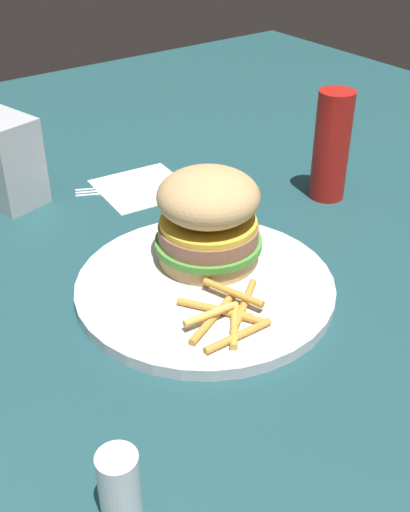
{
  "coord_description": "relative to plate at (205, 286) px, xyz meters",
  "views": [
    {
      "loc": [
        0.28,
        0.39,
        0.37
      ],
      "look_at": [
        -0.03,
        -0.02,
        0.04
      ],
      "focal_mm": 44.62,
      "sensor_mm": 36.0,
      "label": 1
    }
  ],
  "objects": [
    {
      "name": "ketchup_bottle",
      "position": [
        -0.25,
        -0.08,
        0.06
      ],
      "size": [
        0.04,
        0.04,
        0.14
      ],
      "primitive_type": "cylinder",
      "color": "#B21914",
      "rests_on": "ground_plane"
    },
    {
      "name": "sandwich",
      "position": [
        -0.03,
        -0.03,
        0.06
      ],
      "size": [
        0.11,
        0.11,
        0.1
      ],
      "color": "tan",
      "rests_on": "plate"
    },
    {
      "name": "salt_shaker",
      "position": [
        0.19,
        0.17,
        0.02
      ],
      "size": [
        0.03,
        0.03,
        0.06
      ],
      "primitive_type": "cylinder",
      "color": "white",
      "rests_on": "ground_plane"
    },
    {
      "name": "fork",
      "position": [
        -0.07,
        -0.23,
        -0.0
      ],
      "size": [
        0.16,
        0.09,
        0.0
      ],
      "color": "silver",
      "rests_on": "napkin"
    },
    {
      "name": "fries_pile",
      "position": [
        0.02,
        0.06,
        0.01
      ],
      "size": [
        0.11,
        0.09,
        0.01
      ],
      "color": "gold",
      "rests_on": "plate"
    },
    {
      "name": "ground_plane",
      "position": [
        0.03,
        0.02,
        -0.01
      ],
      "size": [
        1.6,
        1.6,
        0.0
      ],
      "primitive_type": "plane",
      "color": "#1E474C"
    },
    {
      "name": "napkin",
      "position": [
        -0.07,
        -0.23,
        -0.01
      ],
      "size": [
        0.12,
        0.12,
        0.0
      ],
      "primitive_type": "cube",
      "rotation": [
        0.0,
        0.0,
        -0.1
      ],
      "color": "white",
      "rests_on": "ground_plane"
    },
    {
      "name": "plate",
      "position": [
        0.0,
        0.0,
        0.0
      ],
      "size": [
        0.26,
        0.26,
        0.01
      ],
      "primitive_type": "cylinder",
      "color": "silver",
      "rests_on": "ground_plane"
    },
    {
      "name": "napkin_dispenser",
      "position": [
        0.08,
        -0.3,
        0.05
      ],
      "size": [
        0.08,
        0.1,
        0.11
      ],
      "primitive_type": "cube",
      "rotation": [
        0.0,
        0.0,
        4.96
      ],
      "color": "#B7BABF",
      "rests_on": "ground_plane"
    }
  ]
}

